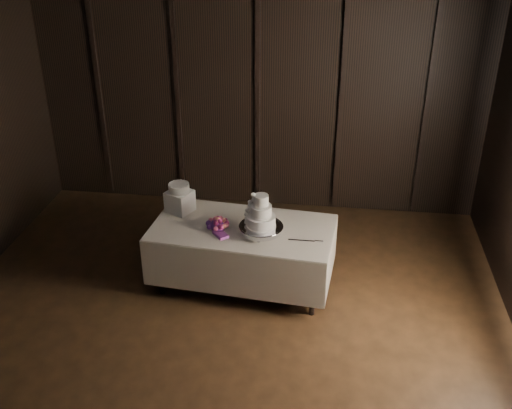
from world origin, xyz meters
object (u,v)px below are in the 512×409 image
object	(u,v)px
bouquet	(218,224)
box_pedestal	(180,201)
cake_stand	(261,230)
wedding_cake	(258,215)
small_cake	(179,188)
display_table	(243,253)

from	to	relation	value
bouquet	box_pedestal	bearing A→B (deg)	144.30
cake_stand	wedding_cake	world-z (taller)	wedding_cake
small_cake	box_pedestal	bearing A→B (deg)	0.00
bouquet	small_cake	bearing A→B (deg)	144.30
display_table	bouquet	size ratio (longest dim) A/B	5.21
cake_stand	small_cake	distance (m)	1.08
cake_stand	box_pedestal	world-z (taller)	box_pedestal
display_table	box_pedestal	xyz separation A→B (m)	(-0.77, 0.27, 0.47)
display_table	small_cake	distance (m)	1.03
wedding_cake	cake_stand	bearing A→B (deg)	36.54
small_cake	wedding_cake	bearing A→B (deg)	-22.37
small_cake	bouquet	bearing A→B (deg)	-35.70
bouquet	box_pedestal	xyz separation A→B (m)	(-0.51, 0.37, 0.06)
wedding_cake	bouquet	xyz separation A→B (m)	(-0.45, 0.03, -0.17)
display_table	wedding_cake	world-z (taller)	wedding_cake
wedding_cake	small_cake	bearing A→B (deg)	164.43
bouquet	display_table	bearing A→B (deg)	20.07
cake_stand	box_pedestal	bearing A→B (deg)	158.97
wedding_cake	bouquet	bearing A→B (deg)	-176.76
box_pedestal	bouquet	bearing A→B (deg)	-35.70
display_table	cake_stand	size ratio (longest dim) A/B	4.29
display_table	bouquet	xyz separation A→B (m)	(-0.26, -0.09, 0.41)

